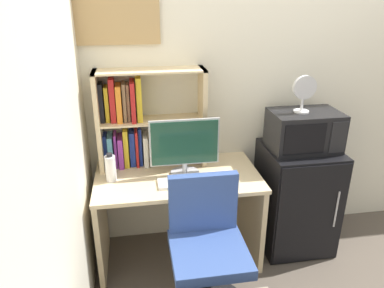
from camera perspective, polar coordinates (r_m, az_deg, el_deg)
wall_back at (r=3.21m, az=21.89°, el=9.36°), size 6.40×0.04×2.60m
wall_left at (r=1.30m, az=-25.47°, el=-9.65°), size 0.04×4.40×2.60m
desk at (r=2.76m, az=-2.19°, el=-8.98°), size 1.18×0.66×0.73m
hutch_bookshelf at (r=2.70m, az=-8.84°, el=3.78°), size 0.79×0.23×0.73m
monitor at (r=2.57m, az=-1.16°, el=-0.32°), size 0.50×0.21×0.42m
keyboard at (r=2.53m, az=-0.56°, el=-5.98°), size 0.42×0.14×0.02m
computer_mouse at (r=2.59m, az=6.33°, el=-5.24°), size 0.05×0.10×0.04m
water_bottle at (r=2.60m, az=-12.61°, el=-3.69°), size 0.07×0.07×0.21m
mini_fridge at (r=3.08m, az=15.90°, el=-8.02°), size 0.55×0.56×0.85m
microwave at (r=2.84m, az=17.09°, el=2.02°), size 0.51×0.34×0.29m
desk_fan at (r=2.73m, az=17.12°, el=7.87°), size 0.17×0.11×0.27m
desk_chair at (r=2.42m, az=2.36°, el=-17.29°), size 0.53×0.53×0.91m
wall_corkboard at (r=2.66m, az=-12.60°, el=20.16°), size 0.65×0.02×0.49m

